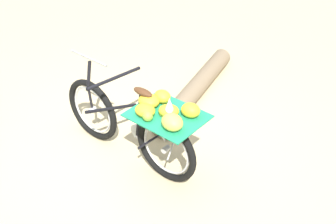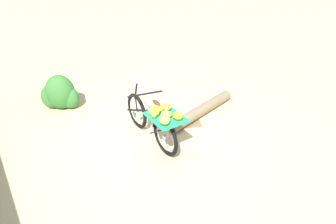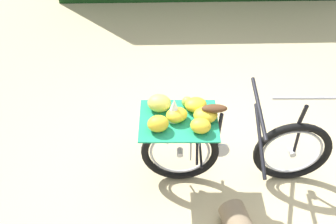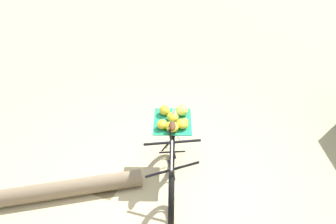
# 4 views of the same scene
# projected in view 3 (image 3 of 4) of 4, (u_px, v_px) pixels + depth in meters

# --- Properties ---
(ground_plane) EXTENTS (60.00, 60.00, 0.00)m
(ground_plane) POSITION_uv_depth(u_px,v_px,m) (227.00, 169.00, 4.00)
(ground_plane) COLOR #C6B284
(bicycle) EXTENTS (0.98, 1.76, 1.03)m
(bicycle) POSITION_uv_depth(u_px,v_px,m) (221.00, 141.00, 3.58)
(bicycle) COLOR black
(bicycle) RESTS_ON ground_plane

